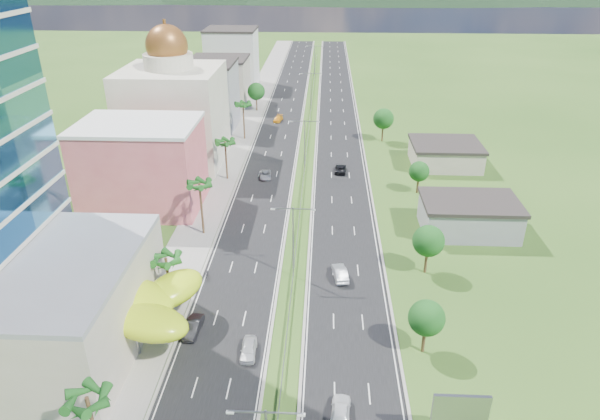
# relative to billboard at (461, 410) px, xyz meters

# --- Properties ---
(ground) EXTENTS (500.00, 500.00, 0.00)m
(ground) POSITION_rel_billboard_xyz_m (-17.00, 18.00, -4.42)
(ground) COLOR #2D5119
(ground) RESTS_ON ground
(road_left) EXTENTS (11.00, 260.00, 0.04)m
(road_left) POSITION_rel_billboard_xyz_m (-24.50, 108.00, -4.40)
(road_left) COLOR black
(road_left) RESTS_ON ground
(road_right) EXTENTS (11.00, 260.00, 0.04)m
(road_right) POSITION_rel_billboard_xyz_m (-9.50, 108.00, -4.40)
(road_right) COLOR black
(road_right) RESTS_ON ground
(sidewalk_left) EXTENTS (7.00, 260.00, 0.12)m
(sidewalk_left) POSITION_rel_billboard_xyz_m (-34.00, 108.00, -4.36)
(sidewalk_left) COLOR gray
(sidewalk_left) RESTS_ON ground
(median_guardrail) EXTENTS (0.10, 216.06, 0.76)m
(median_guardrail) POSITION_rel_billboard_xyz_m (-17.00, 89.99, -3.80)
(median_guardrail) COLOR gray
(median_guardrail) RESTS_ON ground
(streetlight_median_b) EXTENTS (6.04, 0.25, 11.00)m
(streetlight_median_b) POSITION_rel_billboard_xyz_m (-17.00, 28.00, 2.33)
(streetlight_median_b) COLOR gray
(streetlight_median_b) RESTS_ON ground
(streetlight_median_c) EXTENTS (6.04, 0.25, 11.00)m
(streetlight_median_c) POSITION_rel_billboard_xyz_m (-17.00, 68.00, 2.33)
(streetlight_median_c) COLOR gray
(streetlight_median_c) RESTS_ON ground
(streetlight_median_d) EXTENTS (6.04, 0.25, 11.00)m
(streetlight_median_d) POSITION_rel_billboard_xyz_m (-17.00, 113.00, 2.33)
(streetlight_median_d) COLOR gray
(streetlight_median_d) RESTS_ON ground
(streetlight_median_e) EXTENTS (6.04, 0.25, 11.00)m
(streetlight_median_e) POSITION_rel_billboard_xyz_m (-17.00, 158.00, 2.33)
(streetlight_median_e) COLOR gray
(streetlight_median_e) RESTS_ON ground
(mall_podium) EXTENTS (30.00, 24.00, 11.00)m
(mall_podium) POSITION_rel_billboard_xyz_m (-49.00, 12.00, 1.08)
(mall_podium) COLOR #ACA28E
(mall_podium) RESTS_ON ground
(lime_canopy) EXTENTS (18.00, 15.00, 7.40)m
(lime_canopy) POSITION_rel_billboard_xyz_m (-37.00, 14.00, 0.57)
(lime_canopy) COLOR #C2E416
(lime_canopy) RESTS_ON ground
(pink_shophouse) EXTENTS (20.00, 15.00, 15.00)m
(pink_shophouse) POSITION_rel_billboard_xyz_m (-45.00, 50.00, 3.08)
(pink_shophouse) COLOR #CE545E
(pink_shophouse) RESTS_ON ground
(domed_building) EXTENTS (20.00, 20.00, 28.70)m
(domed_building) POSITION_rel_billboard_xyz_m (-45.00, 73.00, 6.93)
(domed_building) COLOR beige
(domed_building) RESTS_ON ground
(midrise_grey) EXTENTS (16.00, 15.00, 16.00)m
(midrise_grey) POSITION_rel_billboard_xyz_m (-44.00, 98.00, 3.58)
(midrise_grey) COLOR gray
(midrise_grey) RESTS_ON ground
(midrise_beige) EXTENTS (16.00, 15.00, 13.00)m
(midrise_beige) POSITION_rel_billboard_xyz_m (-44.00, 120.00, 2.08)
(midrise_beige) COLOR #ACA28E
(midrise_beige) RESTS_ON ground
(midrise_white) EXTENTS (16.00, 15.00, 18.00)m
(midrise_white) POSITION_rel_billboard_xyz_m (-44.00, 143.00, 4.58)
(midrise_white) COLOR silver
(midrise_white) RESTS_ON ground
(billboard) EXTENTS (5.20, 0.35, 6.20)m
(billboard) POSITION_rel_billboard_xyz_m (0.00, 0.00, 0.00)
(billboard) COLOR gray
(billboard) RESTS_ON ground
(shed_near) EXTENTS (15.00, 10.00, 5.00)m
(shed_near) POSITION_rel_billboard_xyz_m (11.00, 43.00, -1.92)
(shed_near) COLOR gray
(shed_near) RESTS_ON ground
(shed_far) EXTENTS (14.00, 12.00, 4.40)m
(shed_far) POSITION_rel_billboard_xyz_m (13.00, 73.00, -2.22)
(shed_far) COLOR #ACA28E
(shed_far) RESTS_ON ground
(palm_tree_a) EXTENTS (3.60, 3.60, 9.10)m
(palm_tree_a) POSITION_rel_billboard_xyz_m (-32.50, -4.00, 3.60)
(palm_tree_a) COLOR #47301C
(palm_tree_a) RESTS_ON ground
(palm_tree_b) EXTENTS (3.60, 3.60, 8.10)m
(palm_tree_b) POSITION_rel_billboard_xyz_m (-32.50, 20.00, 2.64)
(palm_tree_b) COLOR #47301C
(palm_tree_b) RESTS_ON ground
(palm_tree_c) EXTENTS (3.60, 3.60, 9.60)m
(palm_tree_c) POSITION_rel_billboard_xyz_m (-32.50, 40.00, 4.08)
(palm_tree_c) COLOR #47301C
(palm_tree_c) RESTS_ON ground
(palm_tree_d) EXTENTS (3.60, 3.60, 8.60)m
(palm_tree_d) POSITION_rel_billboard_xyz_m (-32.50, 63.00, 3.12)
(palm_tree_d) COLOR #47301C
(palm_tree_d) RESTS_ON ground
(palm_tree_e) EXTENTS (3.60, 3.60, 9.40)m
(palm_tree_e) POSITION_rel_billboard_xyz_m (-32.50, 88.00, 3.89)
(palm_tree_e) COLOR #47301C
(palm_tree_e) RESTS_ON ground
(leafy_tree_lfar) EXTENTS (4.90, 4.90, 8.05)m
(leafy_tree_lfar) POSITION_rel_billboard_xyz_m (-32.50, 113.00, 1.16)
(leafy_tree_lfar) COLOR #47301C
(leafy_tree_lfar) RESTS_ON ground
(leafy_tree_ra) EXTENTS (4.20, 4.20, 6.90)m
(leafy_tree_ra) POSITION_rel_billboard_xyz_m (-1.00, 13.00, 0.35)
(leafy_tree_ra) COLOR #47301C
(leafy_tree_ra) RESTS_ON ground
(leafy_tree_rb) EXTENTS (4.55, 4.55, 7.47)m
(leafy_tree_rb) POSITION_rel_billboard_xyz_m (2.00, 30.00, 0.76)
(leafy_tree_rb) COLOR #47301C
(leafy_tree_rb) RESTS_ON ground
(leafy_tree_rc) EXTENTS (3.85, 3.85, 6.33)m
(leafy_tree_rc) POSITION_rel_billboard_xyz_m (5.00, 58.00, -0.05)
(leafy_tree_rc) COLOR #47301C
(leafy_tree_rc) RESTS_ON ground
(leafy_tree_rd) EXTENTS (4.90, 4.90, 8.05)m
(leafy_tree_rd) POSITION_rel_billboard_xyz_m (1.00, 88.00, 1.16)
(leafy_tree_rd) COLOR #47301C
(leafy_tree_rd) RESTS_ON ground
(mountain_ridge) EXTENTS (860.00, 140.00, 90.00)m
(mountain_ridge) POSITION_rel_billboard_xyz_m (43.00, 468.00, -4.42)
(mountain_ridge) COLOR black
(mountain_ridge) RESTS_ON ground
(car_white_near_left) EXTENTS (1.86, 4.37, 1.47)m
(car_white_near_left) POSITION_rel_billboard_xyz_m (-21.21, 11.47, -3.64)
(car_white_near_left) COLOR silver
(car_white_near_left) RESTS_ON road_left
(car_dark_left) EXTENTS (1.96, 4.82, 1.55)m
(car_dark_left) POSITION_rel_billboard_xyz_m (-28.51, 15.05, -3.60)
(car_dark_left) COLOR black
(car_dark_left) RESTS_ON road_left
(car_silver_mid_left) EXTENTS (2.66, 4.88, 1.30)m
(car_silver_mid_left) POSITION_rel_billboard_xyz_m (-24.78, 63.84, -3.73)
(car_silver_mid_left) COLOR #9E9FA5
(car_silver_mid_left) RESTS_ON road_left
(car_yellow_far_left) EXTENTS (2.60, 4.87, 1.34)m
(car_yellow_far_left) POSITION_rel_billboard_xyz_m (-25.51, 103.10, -3.71)
(car_yellow_far_left) COLOR orange
(car_yellow_far_left) RESTS_ON road_left
(car_white_near_right) EXTENTS (2.34, 4.97, 1.64)m
(car_white_near_right) POSITION_rel_billboard_xyz_m (-10.79, 2.69, -3.56)
(car_white_near_right) COLOR white
(car_white_near_right) RESTS_ON road_right
(car_silver_right) EXTENTS (2.47, 5.15, 1.63)m
(car_silver_right) POSITION_rel_billboard_xyz_m (-10.34, 27.89, -3.57)
(car_silver_right) COLOR #B7B9C0
(car_silver_right) RESTS_ON road_right
(car_dark_far_right) EXTENTS (2.58, 5.05, 1.37)m
(car_dark_far_right) POSITION_rel_billboard_xyz_m (-9.47, 67.81, -3.70)
(car_dark_far_right) COLOR black
(car_dark_far_right) RESTS_ON road_right
(motorcycle) EXTENTS (0.84, 2.19, 1.37)m
(motorcycle) POSITION_rel_billboard_xyz_m (-29.30, 26.99, -3.70)
(motorcycle) COLOR black
(motorcycle) RESTS_ON road_left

